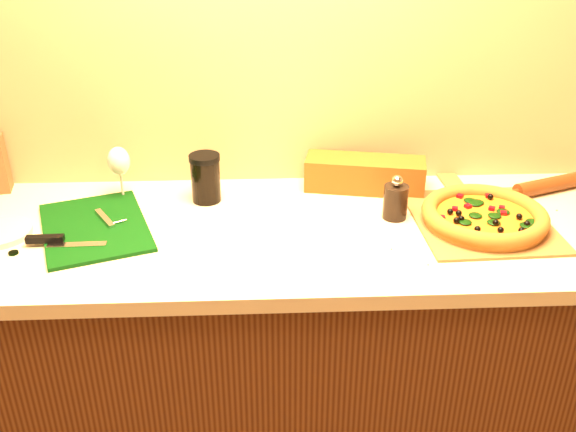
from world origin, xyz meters
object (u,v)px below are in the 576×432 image
object	(u,v)px
dark_jar	(206,178)
side_plate	(0,233)
pepper_grinder	(396,201)
rolling_pin	(548,185)
cutting_board	(93,227)
pizza_peel	(479,218)
wine_glass	(119,162)
pizza	(484,216)

from	to	relation	value
dark_jar	side_plate	bearing A→B (deg)	-160.39
pepper_grinder	rolling_pin	distance (m)	0.52
cutting_board	rolling_pin	bearing A→B (deg)	-11.79
cutting_board	pepper_grinder	xyz separation A→B (m)	(0.83, 0.03, 0.05)
dark_jar	side_plate	world-z (taller)	dark_jar
cutting_board	side_plate	size ratio (longest dim) A/B	2.66
pizza_peel	dark_jar	world-z (taller)	dark_jar
wine_glass	side_plate	xyz separation A→B (m)	(-0.29, -0.22, -0.11)
pepper_grinder	rolling_pin	size ratio (longest dim) A/B	0.40
pepper_grinder	wine_glass	world-z (taller)	wine_glass
pizza	dark_jar	distance (m)	0.79
pizza_peel	rolling_pin	bearing A→B (deg)	30.32
pizza	rolling_pin	size ratio (longest dim) A/B	1.05
wine_glass	dark_jar	distance (m)	0.26
rolling_pin	dark_jar	bearing A→B (deg)	-179.46
pizza_peel	wine_glass	bearing A→B (deg)	167.47
pizza	cutting_board	distance (m)	1.06
wine_glass	pepper_grinder	bearing A→B (deg)	-11.69
wine_glass	rolling_pin	bearing A→B (deg)	-0.82
pizza_peel	cutting_board	size ratio (longest dim) A/B	1.25
rolling_pin	side_plate	world-z (taller)	rolling_pin
pizza	wine_glass	distance (m)	1.05
wine_glass	side_plate	world-z (taller)	wine_glass
pizza_peel	pizza	xyz separation A→B (m)	(0.00, -0.04, 0.03)
rolling_pin	dark_jar	distance (m)	1.03
rolling_pin	dark_jar	world-z (taller)	dark_jar
pepper_grinder	dark_jar	world-z (taller)	dark_jar
pizza	wine_glass	xyz separation A→B (m)	(-1.02, 0.22, 0.08)
pizza	cutting_board	xyz separation A→B (m)	(-1.06, 0.03, -0.02)
pizza	side_plate	xyz separation A→B (m)	(-1.30, 0.00, -0.02)
pizza_peel	cutting_board	world-z (taller)	cutting_board
pizza_peel	rolling_pin	size ratio (longest dim) A/B	1.70
side_plate	wine_glass	bearing A→B (deg)	37.47
cutting_board	pizza_peel	bearing A→B (deg)	-18.87
cutting_board	rolling_pin	size ratio (longest dim) A/B	1.36
wine_glass	dark_jar	size ratio (longest dim) A/B	1.12
pizza_peel	wine_glass	xyz separation A→B (m)	(-1.02, 0.19, 0.11)
rolling_pin	wine_glass	xyz separation A→B (m)	(-1.28, 0.02, 0.09)
rolling_pin	cutting_board	bearing A→B (deg)	-172.40
cutting_board	dark_jar	bearing A→B (deg)	10.09
pepper_grinder	dark_jar	distance (m)	0.55
pizza_peel	wine_glass	distance (m)	1.04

